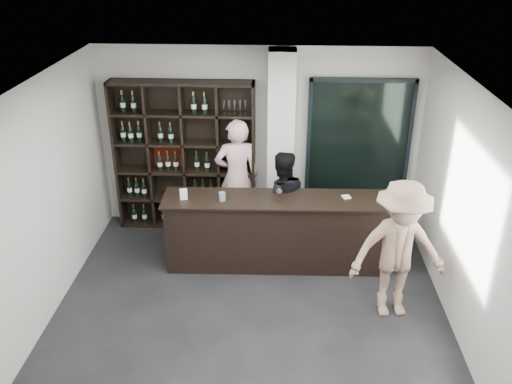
# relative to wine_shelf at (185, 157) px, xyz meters

# --- Properties ---
(floor) EXTENTS (5.00, 5.50, 0.01)m
(floor) POSITION_rel_wine_shelf_xyz_m (1.15, -2.57, -1.20)
(floor) COLOR black
(floor) RESTS_ON ground
(wine_shelf) EXTENTS (2.20, 0.35, 2.40)m
(wine_shelf) POSITION_rel_wine_shelf_xyz_m (0.00, 0.00, 0.00)
(wine_shelf) COLOR black
(wine_shelf) RESTS_ON floor
(structural_column) EXTENTS (0.40, 0.40, 2.90)m
(structural_column) POSITION_rel_wine_shelf_xyz_m (1.50, -0.10, 0.25)
(structural_column) COLOR silver
(structural_column) RESTS_ON floor
(glass_panel) EXTENTS (1.60, 0.08, 2.10)m
(glass_panel) POSITION_rel_wine_shelf_xyz_m (2.70, 0.12, 0.20)
(glass_panel) COLOR black
(glass_panel) RESTS_ON floor
(tasting_counter) EXTENTS (3.25, 0.67, 1.07)m
(tasting_counter) POSITION_rel_wine_shelf_xyz_m (1.50, -1.13, -0.66)
(tasting_counter) COLOR black
(tasting_counter) RESTS_ON floor
(taster_pink) EXTENTS (0.75, 0.56, 1.89)m
(taster_pink) POSITION_rel_wine_shelf_xyz_m (0.83, -0.17, -0.26)
(taster_pink) COLOR beige
(taster_pink) RESTS_ON floor
(taster_black) EXTENTS (0.87, 0.74, 1.59)m
(taster_black) POSITION_rel_wine_shelf_xyz_m (1.52, -0.72, -0.40)
(taster_black) COLOR black
(taster_black) RESTS_ON floor
(customer) EXTENTS (1.26, 0.82, 1.83)m
(customer) POSITION_rel_wine_shelf_xyz_m (2.95, -2.17, -0.28)
(customer) COLOR #8F725E
(customer) RESTS_ON floor
(wine_glass) EXTENTS (0.11, 0.11, 0.21)m
(wine_glass) POSITION_rel_wine_shelf_xyz_m (1.49, -1.19, -0.03)
(wine_glass) COLOR white
(wine_glass) RESTS_ON tasting_counter
(spit_cup) EXTENTS (0.09, 0.09, 0.12)m
(spit_cup) POSITION_rel_wine_shelf_xyz_m (0.72, -1.23, -0.07)
(spit_cup) COLOR silver
(spit_cup) RESTS_ON tasting_counter
(napkin_stack) EXTENTS (0.13, 0.13, 0.02)m
(napkin_stack) POSITION_rel_wine_shelf_xyz_m (2.42, -1.05, -0.12)
(napkin_stack) COLOR white
(napkin_stack) RESTS_ON tasting_counter
(card_stand) EXTENTS (0.11, 0.08, 0.15)m
(card_stand) POSITION_rel_wine_shelf_xyz_m (0.18, -1.21, -0.06)
(card_stand) COLOR white
(card_stand) RESTS_ON tasting_counter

